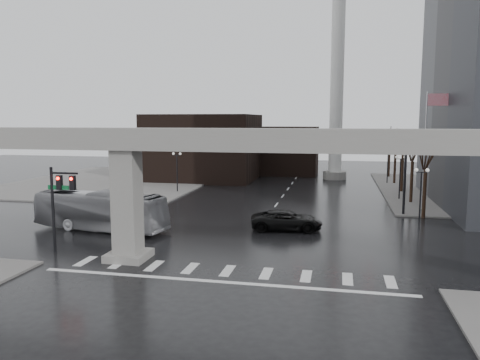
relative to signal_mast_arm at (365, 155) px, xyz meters
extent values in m
plane|color=black|center=(-8.99, -18.80, -5.83)|extent=(160.00, 160.00, 0.00)
cube|color=slate|center=(-34.99, 17.20, -5.75)|extent=(28.00, 36.00, 0.15)
cube|color=gray|center=(-8.99, -18.80, 2.17)|extent=(48.00, 2.20, 1.40)
cube|color=gray|center=(-15.99, -18.80, -2.18)|extent=(1.60, 1.60, 7.30)
cube|color=gray|center=(-15.99, -18.80, -5.58)|extent=(2.60, 2.60, 0.50)
cube|color=black|center=(-22.99, 23.20, -0.83)|extent=(16.00, 14.00, 10.00)
cube|color=black|center=(-10.99, 33.20, -1.83)|extent=(10.00, 10.00, 8.00)
cylinder|color=silver|center=(-2.99, 27.20, 9.17)|extent=(2.00, 2.00, 30.00)
cylinder|color=gray|center=(-2.99, 27.20, -5.23)|extent=(3.60, 3.60, 1.20)
cylinder|color=black|center=(3.81, 0.00, -1.83)|extent=(0.24, 0.24, 8.00)
cylinder|color=black|center=(-2.19, 0.00, 1.37)|extent=(12.00, 0.18, 0.18)
cube|color=black|center=(0.81, 0.00, 0.72)|extent=(0.35, 0.30, 1.00)
cube|color=black|center=(-2.69, 0.00, 0.72)|extent=(0.35, 0.30, 1.00)
cube|color=black|center=(-6.19, 0.00, 0.72)|extent=(0.35, 0.30, 1.00)
sphere|color=#FF0C05|center=(0.81, -0.18, 1.02)|extent=(0.20, 0.20, 0.20)
cube|color=#0D5F2E|center=(2.31, 0.00, 1.17)|extent=(1.80, 0.05, 0.35)
cube|color=#0D5F2E|center=(-4.19, 0.00, 1.17)|extent=(1.80, 0.05, 0.35)
cylinder|color=black|center=(-21.79, -18.30, -2.83)|extent=(0.20, 0.20, 6.00)
cylinder|color=black|center=(-20.79, -18.30, -0.23)|extent=(2.00, 0.14, 0.14)
cube|color=black|center=(-21.19, -18.30, -0.88)|extent=(0.35, 0.30, 1.00)
cube|color=black|center=(-20.19, -18.30, -0.88)|extent=(0.35, 0.30, 1.00)
cube|color=#0D5F2E|center=(-21.29, -18.30, -1.23)|extent=(1.60, 0.05, 0.30)
cylinder|color=silver|center=(6.01, 3.20, 0.17)|extent=(0.12, 0.12, 12.00)
cube|color=red|center=(7.01, 3.20, 5.37)|extent=(2.00, 0.03, 1.20)
cylinder|color=black|center=(4.51, -4.80, -3.43)|extent=(0.14, 0.14, 4.80)
cube|color=black|center=(4.51, -4.80, -1.08)|extent=(0.90, 0.06, 0.06)
sphere|color=silver|center=(4.06, -4.80, -0.88)|extent=(0.32, 0.32, 0.32)
sphere|color=silver|center=(4.96, -4.80, -0.88)|extent=(0.32, 0.32, 0.32)
cylinder|color=black|center=(4.51, 9.20, -3.43)|extent=(0.14, 0.14, 4.80)
cube|color=black|center=(4.51, 9.20, -1.08)|extent=(0.90, 0.06, 0.06)
sphere|color=silver|center=(4.06, 9.20, -0.88)|extent=(0.32, 0.32, 0.32)
sphere|color=silver|center=(4.96, 9.20, -0.88)|extent=(0.32, 0.32, 0.32)
cylinder|color=black|center=(4.51, 23.20, -3.43)|extent=(0.14, 0.14, 4.80)
cube|color=black|center=(4.51, 23.20, -1.08)|extent=(0.90, 0.06, 0.06)
sphere|color=silver|center=(4.06, 23.20, -0.88)|extent=(0.32, 0.32, 0.32)
sphere|color=silver|center=(4.96, 23.20, -0.88)|extent=(0.32, 0.32, 0.32)
cylinder|color=black|center=(-22.49, -4.80, -3.43)|extent=(0.14, 0.14, 4.80)
cube|color=black|center=(-22.49, -4.80, -1.08)|extent=(0.90, 0.06, 0.06)
sphere|color=silver|center=(-22.94, -4.80, -0.88)|extent=(0.32, 0.32, 0.32)
sphere|color=silver|center=(-22.04, -4.80, -0.88)|extent=(0.32, 0.32, 0.32)
cylinder|color=black|center=(-22.49, 9.20, -3.43)|extent=(0.14, 0.14, 4.80)
cube|color=black|center=(-22.49, 9.20, -1.08)|extent=(0.90, 0.06, 0.06)
sphere|color=silver|center=(-22.94, 9.20, -0.88)|extent=(0.32, 0.32, 0.32)
sphere|color=silver|center=(-22.04, 9.20, -0.88)|extent=(0.32, 0.32, 0.32)
cylinder|color=black|center=(-22.49, 23.20, -3.43)|extent=(0.14, 0.14, 4.80)
cube|color=black|center=(-22.49, 23.20, -1.08)|extent=(0.90, 0.06, 0.06)
sphere|color=silver|center=(-22.94, 23.20, -0.88)|extent=(0.32, 0.32, 0.32)
sphere|color=silver|center=(-22.04, 23.20, -0.88)|extent=(0.32, 0.32, 0.32)
cylinder|color=black|center=(5.51, -0.80, -3.55)|extent=(0.34, 0.34, 4.55)
cylinder|color=black|center=(5.51, -0.80, 0.18)|extent=(0.12, 1.52, 2.98)
cylinder|color=black|center=(6.01, -0.55, -0.05)|extent=(0.83, 1.14, 2.51)
cylinder|color=black|center=(5.51, 7.20, -3.50)|extent=(0.34, 0.34, 4.66)
cylinder|color=black|center=(5.51, 7.20, 0.32)|extent=(0.12, 1.55, 3.05)
cylinder|color=black|center=(6.01, 7.45, 0.08)|extent=(0.85, 1.16, 2.57)
cylinder|color=black|center=(5.51, 15.20, -3.45)|extent=(0.34, 0.34, 4.76)
cylinder|color=black|center=(5.51, 15.20, 0.46)|extent=(0.12, 1.59, 3.11)
cylinder|color=black|center=(6.01, 15.45, 0.22)|extent=(0.86, 1.18, 2.62)
cylinder|color=black|center=(5.51, 23.20, -3.40)|extent=(0.34, 0.34, 4.87)
cylinder|color=black|center=(5.51, 23.20, 0.60)|extent=(0.12, 1.62, 3.18)
cylinder|color=black|center=(6.01, 23.45, 0.35)|extent=(0.88, 1.20, 2.68)
cylinder|color=black|center=(5.51, 31.20, -3.34)|extent=(0.34, 0.34, 4.97)
cylinder|color=black|center=(5.51, 31.20, 0.74)|extent=(0.12, 1.65, 3.25)
cylinder|color=black|center=(6.01, 31.45, 0.48)|extent=(0.89, 1.23, 2.74)
imported|color=black|center=(-6.63, -8.32, -5.00)|extent=(6.29, 3.54, 1.66)
imported|color=#A2A2A6|center=(-21.93, -11.58, -4.17)|extent=(12.17, 4.70, 3.31)
camera|label=1|loc=(-2.52, -46.81, 3.40)|focal=35.00mm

